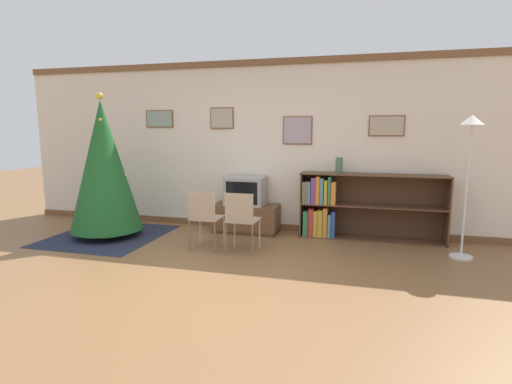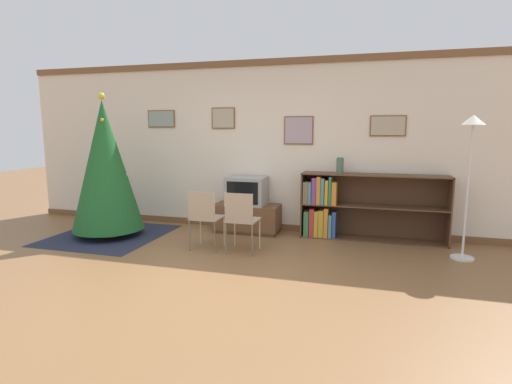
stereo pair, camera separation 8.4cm
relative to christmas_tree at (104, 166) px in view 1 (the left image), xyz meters
name	(u,v)px [view 1 (the left image)]	position (x,y,z in m)	size (l,w,h in m)	color
ground_plane	(204,285)	(2.18, -1.44, -1.08)	(24.00, 24.00, 0.00)	brown
wall_back	(263,146)	(2.18, 1.11, 0.28)	(8.63, 0.11, 2.70)	silver
area_rug	(108,236)	(0.00, 0.00, -1.07)	(1.60, 1.73, 0.01)	#23283D
christmas_tree	(104,166)	(0.00, 0.00, 0.00)	(1.06, 1.06, 2.15)	maroon
tv_console	(246,218)	(1.98, 0.80, -0.85)	(1.04, 0.48, 0.44)	#4C311E
television	(246,191)	(1.98, 0.80, -0.41)	(0.61, 0.47, 0.44)	#9E9E99
folding_chair_left	(204,216)	(1.72, -0.29, -0.60)	(0.40, 0.40, 0.82)	tan
folding_chair_right	(241,218)	(2.24, -0.29, -0.60)	(0.40, 0.40, 0.82)	tan
bookshelf	(345,206)	(3.51, 0.87, -0.60)	(2.09, 0.36, 0.98)	brown
vase	(339,165)	(3.40, 0.86, 0.02)	(0.11, 0.11, 0.24)	#47664C
standing_lamp	(470,150)	(5.01, 0.27, 0.30)	(0.28, 0.28, 1.80)	silver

